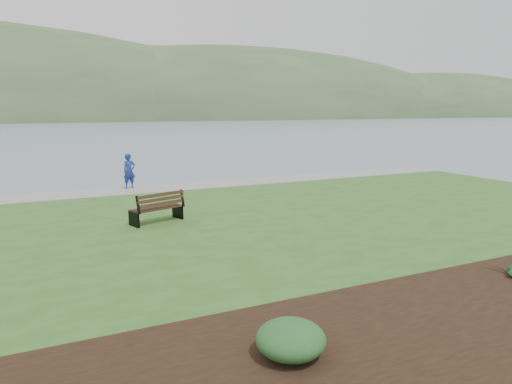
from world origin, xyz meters
The scene contains 7 objects.
ground centered at (0.00, 0.00, 0.00)m, with size 600.00×600.00×0.00m, color slate.
lawn centered at (0.00, -2.00, 0.20)m, with size 34.00×20.00×0.40m, color #2C571E.
shoreline_path centered at (0.00, 6.90, 0.42)m, with size 34.00×2.20×0.03m, color gray.
far_hillside centered at (20.00, 170.00, 0.00)m, with size 580.00×80.00×38.00m, color #385630, non-canonical shape.
park_bench centered at (-2.36, 0.06, 0.96)m, with size 1.95×1.28×1.13m.
person centered at (-2.04, 7.50, 1.42)m, with size 0.74×0.51×2.04m, color navy.
shrub_0 centered at (-2.50, -9.53, 0.72)m, with size 1.13×1.13×0.56m, color #1E4C21.
Camera 1 is at (-5.83, -15.33, 4.31)m, focal length 32.00 mm.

